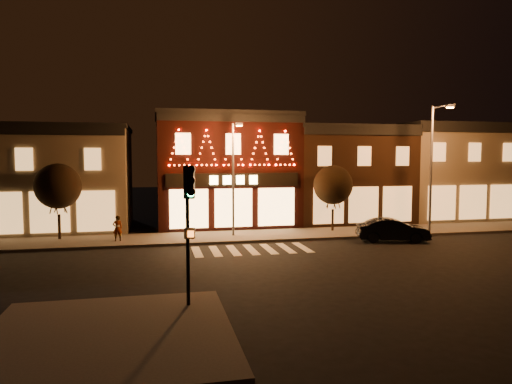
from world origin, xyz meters
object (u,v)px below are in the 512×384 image
object	(u,v)px
traffic_signal_near	(189,207)
streetlamp_mid	(234,170)
dark_sedan	(393,230)
pedestrian	(117,228)

from	to	relation	value
traffic_signal_near	streetlamp_mid	xyz separation A→B (m)	(3.77, 13.44, 0.82)
traffic_signal_near	streetlamp_mid	distance (m)	13.99
traffic_signal_near	streetlamp_mid	bearing A→B (deg)	88.53
traffic_signal_near	dark_sedan	xyz separation A→B (m)	(13.02, 10.23, -2.79)
dark_sedan	traffic_signal_near	bearing A→B (deg)	142.96
streetlamp_mid	dark_sedan	size ratio (longest dim) A/B	1.66
traffic_signal_near	pedestrian	xyz separation A→B (m)	(-3.32, 13.06, -2.58)
dark_sedan	pedestrian	size ratio (longest dim) A/B	2.79
traffic_signal_near	streetlamp_mid	world-z (taller)	streetlamp_mid
pedestrian	streetlamp_mid	bearing A→B (deg)	168.73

